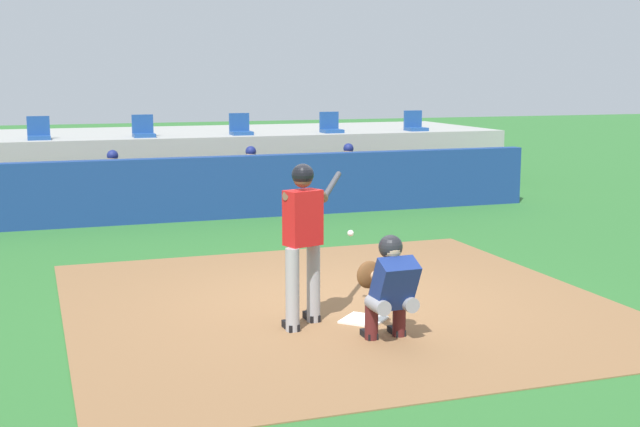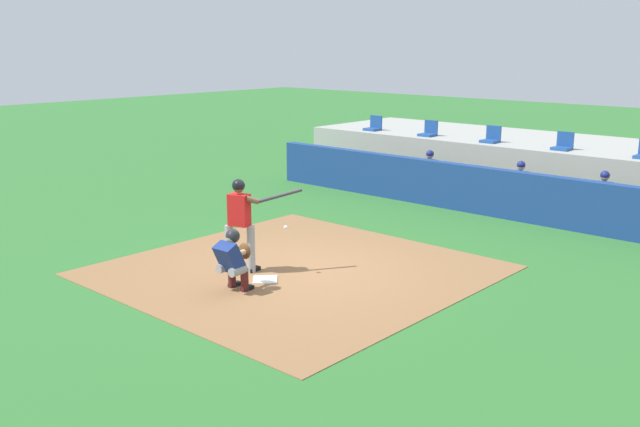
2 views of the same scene
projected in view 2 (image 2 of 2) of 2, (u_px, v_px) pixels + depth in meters
name	position (u px, v px, depth m)	size (l,w,h in m)	color
ground_plane	(296.00, 271.00, 13.53)	(80.00, 80.00, 0.00)	#2D6B2D
dirt_infield	(296.00, 270.00, 13.53)	(6.40, 6.40, 0.01)	olive
home_plate	(265.00, 280.00, 12.94)	(0.44, 0.44, 0.02)	white
batter_at_plate	(241.00, 219.00, 13.19)	(1.01, 1.14, 1.80)	#99999E
catcher_crouched	(233.00, 258.00, 12.29)	(0.49, 1.61, 1.13)	gray
dugout_wall	(472.00, 189.00, 18.08)	(13.00, 0.30, 1.20)	navy
dugout_bench	(490.00, 197.00, 18.89)	(11.80, 0.44, 0.45)	olive
dugout_player_0	(427.00, 173.00, 19.93)	(0.49, 0.70, 1.30)	#939399
dugout_player_1	(517.00, 186.00, 18.13)	(0.49, 0.70, 1.30)	#939399
dugout_player_2	(601.00, 197.00, 16.74)	(0.49, 0.70, 1.30)	#939399
stands_platform	(547.00, 164.00, 21.23)	(15.00, 4.40, 1.40)	#9E9E99
stadium_seat_0	(374.00, 126.00, 23.46)	(0.46, 0.46, 0.48)	#1E478C
stadium_seat_1	(429.00, 132.00, 22.05)	(0.46, 0.46, 0.48)	#1E478C
stadium_seat_2	(491.00, 138.00, 20.64)	(0.46, 0.46, 0.48)	#1E478C
stadium_seat_3	(563.00, 145.00, 19.23)	(0.46, 0.46, 0.48)	#1E478C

